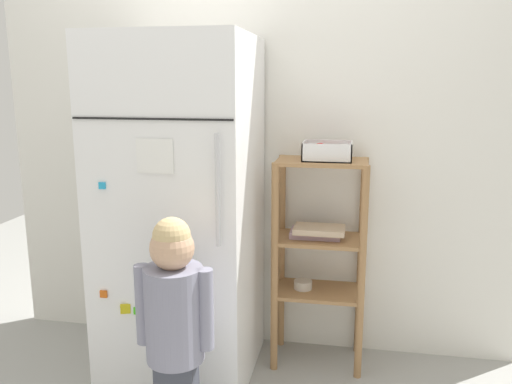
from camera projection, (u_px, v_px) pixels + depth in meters
ground_plane at (242, 374)px, 2.60m from camera, size 6.00×6.00×0.00m
kitchen_wall_back at (256, 151)px, 2.75m from camera, size 2.76×0.03×2.14m
refrigerator at (182, 212)px, 2.50m from camera, size 0.69×0.71×1.64m
child_standing at (174, 313)px, 1.97m from camera, size 0.31×0.23×0.95m
pantry_shelf_unit at (319, 245)px, 2.61m from camera, size 0.45×0.29×1.06m
fruit_bin at (326, 152)px, 2.51m from camera, size 0.23×0.20×0.09m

